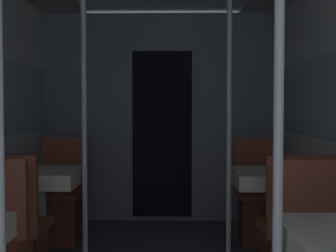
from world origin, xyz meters
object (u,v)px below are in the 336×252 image
(chair_left_far_1, at_px, (60,209))
(dining_table_right_1, at_px, (274,184))
(dining_table_left_1, at_px, (40,183))
(support_pole_right_0, at_px, (278,137))
(support_pole_left_1, at_px, (84,122))
(chair_right_far_1, at_px, (259,210))
(chair_right_near_1, at_px, (293,252))
(support_pole_right_1, at_px, (229,122))
(chair_left_near_1, at_px, (14,251))

(chair_left_far_1, relative_size, dining_table_right_1, 1.27)
(dining_table_left_1, relative_size, support_pole_right_0, 0.33)
(support_pole_left_1, relative_size, dining_table_right_1, 3.00)
(chair_left_far_1, height_order, dining_table_right_1, chair_left_far_1)
(chair_left_far_1, bearing_deg, support_pole_left_1, 119.73)
(chair_right_far_1, bearing_deg, chair_right_near_1, 90.00)
(chair_right_near_1, bearing_deg, dining_table_right_1, 90.00)
(support_pole_left_1, bearing_deg, chair_right_near_1, -22.56)
(support_pole_right_0, distance_m, chair_right_near_1, 1.44)
(chair_right_near_1, height_order, support_pole_right_1, support_pole_right_1)
(chair_left_near_1, relative_size, chair_right_near_1, 1.00)
(chair_left_near_1, bearing_deg, chair_right_near_1, 0.00)
(chair_right_far_1, bearing_deg, chair_left_far_1, 0.00)
(chair_left_near_1, distance_m, dining_table_right_1, 1.94)
(chair_left_near_1, distance_m, support_pole_right_0, 2.02)
(support_pole_right_0, bearing_deg, support_pole_right_1, 90.00)
(chair_left_far_1, distance_m, chair_right_far_1, 1.81)
(support_pole_right_0, distance_m, support_pole_right_1, 1.74)
(dining_table_right_1, distance_m, support_pole_right_1, 0.59)
(support_pole_right_0, distance_m, chair_right_far_1, 2.51)
(chair_right_near_1, xyz_separation_m, chair_right_far_1, (0.00, 1.22, 0.00))
(dining_table_left_1, bearing_deg, support_pole_right_1, 0.00)
(dining_table_left_1, xyz_separation_m, support_pole_left_1, (0.35, 0.00, 0.48))
(support_pole_right_1, bearing_deg, chair_right_near_1, -60.27)
(chair_left_far_1, bearing_deg, chair_right_far_1, -180.00)
(support_pole_right_0, bearing_deg, chair_left_near_1, 142.36)
(chair_right_far_1, height_order, support_pole_right_1, support_pole_right_1)
(dining_table_right_1, distance_m, chair_right_near_1, 0.70)
(chair_right_far_1, bearing_deg, dining_table_left_1, 18.56)
(dining_table_left_1, bearing_deg, chair_right_near_1, -18.56)
(chair_left_far_1, bearing_deg, support_pole_right_1, 157.44)
(chair_left_near_1, bearing_deg, dining_table_left_1, 90.00)
(chair_right_near_1, bearing_deg, chair_right_far_1, 90.00)
(chair_left_far_1, bearing_deg, support_pole_right_0, 121.97)
(dining_table_left_1, xyz_separation_m, dining_table_right_1, (1.81, 0.00, 0.00))
(chair_left_far_1, xyz_separation_m, dining_table_right_1, (1.81, -0.61, 0.34))
(support_pole_right_0, bearing_deg, dining_table_left_1, 130.12)
(support_pole_right_0, height_order, support_pole_right_1, same)
(chair_left_far_1, height_order, support_pole_left_1, support_pole_left_1)
(support_pole_right_0, height_order, chair_right_far_1, support_pole_right_0)
(chair_left_far_1, bearing_deg, chair_right_near_1, 146.12)
(chair_right_near_1, height_order, chair_right_far_1, same)
(support_pole_left_1, xyz_separation_m, chair_right_near_1, (1.47, -0.61, -0.82))
(support_pole_left_1, bearing_deg, chair_left_near_1, -119.73)
(chair_left_far_1, bearing_deg, chair_left_near_1, 90.00)
(support_pole_right_0, distance_m, dining_table_right_1, 1.84)
(dining_table_right_1, height_order, chair_right_near_1, chair_right_near_1)
(chair_left_near_1, height_order, support_pole_left_1, support_pole_left_1)
(chair_left_far_1, height_order, support_pole_right_1, support_pole_right_1)
(chair_left_far_1, xyz_separation_m, support_pole_right_0, (1.47, -2.35, 0.82))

